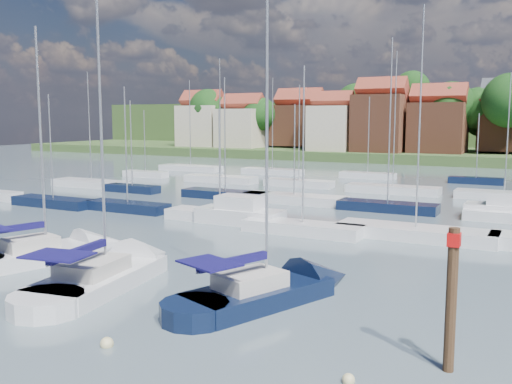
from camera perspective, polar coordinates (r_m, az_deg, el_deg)
The scene contains 11 objects.
ground at distance 61.50m, azimuth 11.92°, elevation -0.48°, with size 260.00×260.00×0.00m, color #4D6068.
sailboat_left at distance 35.99m, azimuth -19.18°, elevation -5.77°, with size 5.83×11.03×14.55m.
sailboat_centre at distance 30.73m, azimuth -13.64°, elevation -7.83°, with size 5.09×12.75×16.81m.
sailboat_navy at distance 26.89m, azimuth 2.31°, elevation -9.81°, with size 6.71×11.35×15.32m.
timber_piling at distance 20.25m, azimuth 18.83°, elevation -12.66°, with size 0.40×0.40×7.08m.
buoy_c at distance 29.73m, azimuth -21.80°, elevation -9.38°, with size 0.52×0.52×0.52m, color #D85914.
buoy_d at distance 22.35m, azimuth -14.68°, elevation -14.71°, with size 0.50×0.50×0.50m, color beige.
buoy_e at distance 28.71m, azimuth 2.55°, elevation -9.43°, with size 0.48×0.48×0.48m, color #D85914.
buoy_f at distance 19.25m, azimuth 9.22°, elevation -18.33°, with size 0.42×0.42×0.42m, color beige.
marina_field at distance 56.31m, azimuth 12.45°, elevation -0.78°, with size 79.62×41.41×15.93m.
far_shore_town at distance 152.07m, azimuth 22.37°, elevation 5.51°, with size 212.46×90.00×22.27m.
Camera 1 is at (16.35, -18.70, 8.35)m, focal length 40.00 mm.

